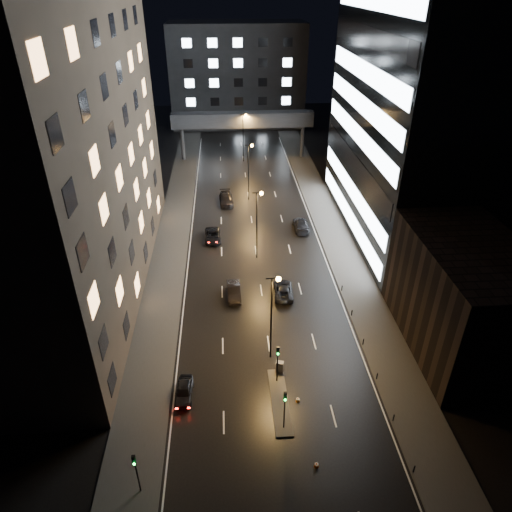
% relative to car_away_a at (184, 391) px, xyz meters
% --- Properties ---
extents(ground, '(160.00, 160.00, 0.00)m').
position_rel_car_away_a_xyz_m(ground, '(8.69, 36.67, -0.66)').
color(ground, black).
rests_on(ground, ground).
extents(sidewalk_left, '(5.00, 110.00, 0.15)m').
position_rel_car_away_a_xyz_m(sidewalk_left, '(-3.81, 31.67, -0.59)').
color(sidewalk_left, '#383533').
rests_on(sidewalk_left, ground).
extents(sidewalk_right, '(5.00, 110.00, 0.15)m').
position_rel_car_away_a_xyz_m(sidewalk_right, '(21.19, 31.67, -0.59)').
color(sidewalk_right, '#383533').
rests_on(sidewalk_right, ground).
extents(building_left, '(15.00, 48.00, 40.00)m').
position_rel_car_away_a_xyz_m(building_left, '(-13.81, 20.67, 19.34)').
color(building_left, '#2D2319').
rests_on(building_left, ground).
extents(building_right_low, '(10.00, 18.00, 12.00)m').
position_rel_car_away_a_xyz_m(building_right_low, '(28.69, 5.67, 5.34)').
color(building_right_low, black).
rests_on(building_right_low, ground).
extents(building_right_glass, '(20.00, 36.00, 45.00)m').
position_rel_car_away_a_xyz_m(building_right_glass, '(33.69, 32.67, 21.84)').
color(building_right_glass, black).
rests_on(building_right_glass, ground).
extents(building_far, '(34.00, 14.00, 25.00)m').
position_rel_car_away_a_xyz_m(building_far, '(8.69, 94.67, 11.84)').
color(building_far, '#333335').
rests_on(building_far, ground).
extents(skybridge, '(30.00, 3.00, 10.00)m').
position_rel_car_away_a_xyz_m(skybridge, '(8.69, 66.67, 7.68)').
color(skybridge, '#333335').
rests_on(skybridge, ground).
extents(median_island, '(1.60, 8.00, 0.15)m').
position_rel_car_away_a_xyz_m(median_island, '(8.99, -1.33, -0.59)').
color(median_island, '#383533').
rests_on(median_island, ground).
extents(traffic_signal_near, '(0.28, 0.34, 4.40)m').
position_rel_car_away_a_xyz_m(traffic_signal_near, '(8.99, 1.17, 2.43)').
color(traffic_signal_near, black).
rests_on(traffic_signal_near, median_island).
extents(traffic_signal_far, '(0.28, 0.34, 4.40)m').
position_rel_car_away_a_xyz_m(traffic_signal_far, '(8.99, -4.33, 2.43)').
color(traffic_signal_far, black).
rests_on(traffic_signal_far, median_island).
extents(traffic_signal_corner, '(0.28, 0.34, 4.40)m').
position_rel_car_away_a_xyz_m(traffic_signal_corner, '(-2.81, -9.33, 2.28)').
color(traffic_signal_corner, black).
rests_on(traffic_signal_corner, ground).
extents(bollard_row, '(0.12, 25.12, 0.90)m').
position_rel_car_away_a_xyz_m(bollard_row, '(18.89, 3.17, -0.21)').
color(bollard_row, black).
rests_on(bollard_row, ground).
extents(streetlight_near, '(1.45, 0.50, 10.15)m').
position_rel_car_away_a_xyz_m(streetlight_near, '(8.85, 4.67, 5.84)').
color(streetlight_near, black).
rests_on(streetlight_near, ground).
extents(streetlight_mid_a, '(1.45, 0.50, 10.15)m').
position_rel_car_away_a_xyz_m(streetlight_mid_a, '(8.85, 24.67, 5.84)').
color(streetlight_mid_a, black).
rests_on(streetlight_mid_a, ground).
extents(streetlight_mid_b, '(1.45, 0.50, 10.15)m').
position_rel_car_away_a_xyz_m(streetlight_mid_b, '(8.85, 44.67, 5.84)').
color(streetlight_mid_b, black).
rests_on(streetlight_mid_b, ground).
extents(streetlight_far, '(1.45, 0.50, 10.15)m').
position_rel_car_away_a_xyz_m(streetlight_far, '(8.85, 64.67, 5.84)').
color(streetlight_far, black).
rests_on(streetlight_far, ground).
extents(car_away_a, '(1.75, 3.96, 1.32)m').
position_rel_car_away_a_xyz_m(car_away_a, '(0.00, 0.00, 0.00)').
color(car_away_a, black).
rests_on(car_away_a, ground).
extents(car_away_b, '(1.76, 4.64, 1.51)m').
position_rel_car_away_a_xyz_m(car_away_b, '(5.17, 15.60, 0.09)').
color(car_away_b, black).
rests_on(car_away_b, ground).
extents(car_away_c, '(2.51, 5.13, 1.40)m').
position_rel_car_away_a_xyz_m(car_away_c, '(2.39, 30.28, 0.04)').
color(car_away_c, black).
rests_on(car_away_c, ground).
extents(car_away_d, '(2.63, 5.75, 1.63)m').
position_rel_car_away_a_xyz_m(car_away_d, '(4.63, 43.41, 0.15)').
color(car_away_d, black).
rests_on(car_away_d, ground).
extents(car_toward_a, '(2.57, 5.05, 1.37)m').
position_rel_car_away_a_xyz_m(car_toward_a, '(11.36, 15.52, 0.02)').
color(car_toward_a, black).
rests_on(car_toward_a, ground).
extents(car_toward_b, '(2.40, 5.54, 1.59)m').
position_rel_car_away_a_xyz_m(car_toward_b, '(16.29, 32.69, 0.13)').
color(car_toward_b, black).
rests_on(car_toward_b, ground).
extents(utility_cabinet, '(0.85, 0.70, 1.26)m').
position_rel_car_away_a_xyz_m(utility_cabinet, '(9.39, 2.37, 0.12)').
color(utility_cabinet, '#4B4B4D').
rests_on(utility_cabinet, median_island).
extents(cone_a, '(0.45, 0.45, 0.51)m').
position_rel_car_away_a_xyz_m(cone_a, '(11.20, -8.22, -0.41)').
color(cone_a, '#E24B0B').
rests_on(cone_a, ground).
extents(cone_b, '(0.53, 0.53, 0.49)m').
position_rel_car_away_a_xyz_m(cone_b, '(10.68, -1.43, -0.42)').
color(cone_b, orange).
rests_on(cone_b, ground).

